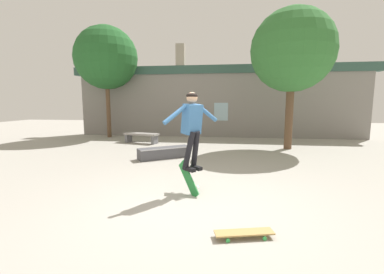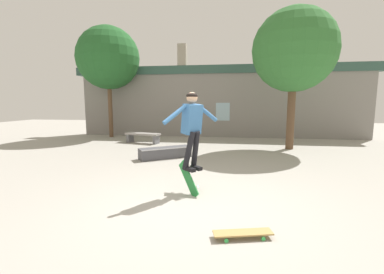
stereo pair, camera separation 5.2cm
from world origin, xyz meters
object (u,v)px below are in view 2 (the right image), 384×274
at_px(skate_ledge, 165,153).
at_px(skateboard_flipping, 189,179).
at_px(park_bench, 143,136).
at_px(skater, 192,124).
at_px(tree_left, 108,58).
at_px(tree_right, 294,51).
at_px(skateboard_resting, 243,233).

distance_m(skate_ledge, skateboard_flipping, 3.32).
relative_size(park_bench, skater, 1.09).
bearing_deg(skateboard_flipping, tree_left, 171.59).
xyz_separation_m(tree_right, skateboard_flipping, (-3.04, -5.35, -3.36)).
relative_size(park_bench, skate_ledge, 1.01).
bearing_deg(tree_right, skater, -119.39).
bearing_deg(tree_left, skateboard_flipping, -55.18).
xyz_separation_m(skateboard_flipping, skateboard_resting, (0.98, -1.56, -0.22)).
bearing_deg(skate_ledge, tree_right, -6.67).
xyz_separation_m(skater, skateboard_flipping, (-0.06, -0.06, -1.07)).
bearing_deg(skate_ledge, park_bench, 86.79).
bearing_deg(skateboard_resting, tree_left, 110.37).
distance_m(tree_left, skateboard_flipping, 9.98).
relative_size(tree_right, skateboard_resting, 6.45).
distance_m(park_bench, skate_ledge, 3.36).
bearing_deg(skateboard_resting, tree_right, 59.39).
relative_size(skate_ledge, skateboard_flipping, 2.33).
xyz_separation_m(park_bench, skateboard_resting, (3.99, -7.48, -0.25)).
bearing_deg(skater, skateboard_flipping, -91.89).
xyz_separation_m(tree_left, park_bench, (2.29, -1.69, -3.64)).
relative_size(tree_left, park_bench, 3.34).
distance_m(park_bench, skateboard_resting, 8.48).
bearing_deg(tree_left, skater, -54.66).
bearing_deg(tree_left, skate_ledge, -48.40).
xyz_separation_m(tree_right, tree_left, (-8.34, 2.27, 0.31)).
distance_m(tree_left, skateboard_resting, 11.78).
distance_m(park_bench, skater, 6.70).
relative_size(skater, skateboard_flipping, 2.16).
height_order(skate_ledge, skater, skater).
relative_size(tree_right, tree_left, 0.94).
bearing_deg(skateboard_resting, skate_ledge, 101.78).
relative_size(skateboard_flipping, skateboard_resting, 0.87).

